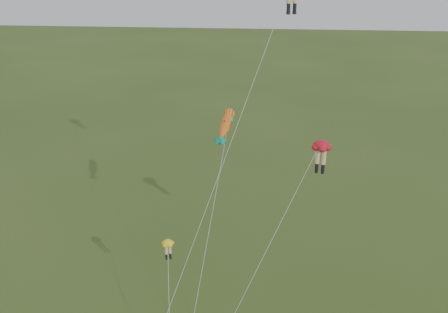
{
  "coord_description": "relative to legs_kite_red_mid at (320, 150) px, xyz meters",
  "views": [
    {
      "loc": [
        4.44,
        -27.44,
        26.88
      ],
      "look_at": [
        1.54,
        6.0,
        12.6
      ],
      "focal_mm": 40.0,
      "sensor_mm": 36.0,
      "label": 1
    }
  ],
  "objects": [
    {
      "name": "legs_kite_red_mid",
      "position": [
        0.0,
        0.0,
        0.0
      ],
      "size": [
        8.49,
        9.4,
        13.84
      ],
      "rotation": [
        0.0,
        0.0,
        -0.27
      ],
      "color": "red",
      "rests_on": "ground"
    },
    {
      "name": "legs_kite_yellow",
      "position": [
        -10.7,
        -4.19,
        -6.42
      ],
      "size": [
        1.83,
        6.92,
        7.35
      ],
      "rotation": [
        0.0,
        0.0,
        0.43
      ],
      "color": "yellow",
      "rests_on": "ground"
    },
    {
      "name": "fish_kite",
      "position": [
        -7.05,
        2.09,
        1.06
      ],
      "size": [
        2.89,
        10.58,
        15.41
      ],
      "rotation": [
        0.58,
        0.0,
        -0.23
      ],
      "color": "gold",
      "rests_on": "ground"
    }
  ]
}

